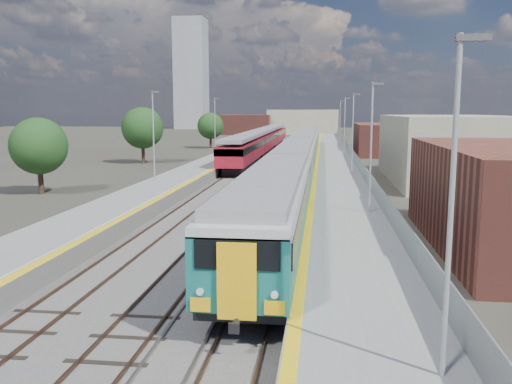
# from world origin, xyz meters

# --- Properties ---
(ground) EXTENTS (320.00, 320.00, 0.00)m
(ground) POSITION_xyz_m (0.00, 50.00, 0.00)
(ground) COLOR #47443A
(ground) RESTS_ON ground
(ballast_bed) EXTENTS (10.50, 155.00, 0.06)m
(ballast_bed) POSITION_xyz_m (-2.25, 52.50, 0.03)
(ballast_bed) COLOR #565451
(ballast_bed) RESTS_ON ground
(tracks) EXTENTS (8.96, 160.00, 0.17)m
(tracks) POSITION_xyz_m (-1.65, 54.18, 0.11)
(tracks) COLOR #4C3323
(tracks) RESTS_ON ground
(platform_right) EXTENTS (4.70, 155.00, 8.52)m
(platform_right) POSITION_xyz_m (5.28, 52.49, 0.54)
(platform_right) COLOR slate
(platform_right) RESTS_ON ground
(platform_left) EXTENTS (4.30, 155.00, 8.52)m
(platform_left) POSITION_xyz_m (-9.05, 52.49, 0.52)
(platform_left) COLOR slate
(platform_left) RESTS_ON ground
(buildings) EXTENTS (72.00, 185.50, 40.00)m
(buildings) POSITION_xyz_m (-18.12, 138.60, 10.70)
(buildings) COLOR brown
(buildings) RESTS_ON ground
(green_train) EXTENTS (3.07, 85.29, 3.38)m
(green_train) POSITION_xyz_m (1.50, 47.30, 2.38)
(green_train) COLOR black
(green_train) RESTS_ON ground
(red_train) EXTENTS (3.04, 61.58, 3.84)m
(red_train) POSITION_xyz_m (-5.50, 74.10, 2.27)
(red_train) COLOR black
(red_train) RESTS_ON ground
(tree_a) EXTENTS (4.69, 4.69, 6.35)m
(tree_a) POSITION_xyz_m (-19.44, 32.27, 4.00)
(tree_a) COLOR #382619
(tree_a) RESTS_ON ground
(tree_b) EXTENTS (5.42, 5.42, 7.34)m
(tree_b) POSITION_xyz_m (-19.56, 58.72, 4.62)
(tree_b) COLOR #382619
(tree_b) RESTS_ON ground
(tree_c) EXTENTS (4.78, 4.78, 6.48)m
(tree_c) POSITION_xyz_m (-16.57, 87.62, 4.08)
(tree_c) COLOR #382619
(tree_c) RESTS_ON ground
(tree_d) EXTENTS (4.17, 4.17, 5.65)m
(tree_d) POSITION_xyz_m (20.03, 68.42, 3.55)
(tree_d) COLOR #382619
(tree_d) RESTS_ON ground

